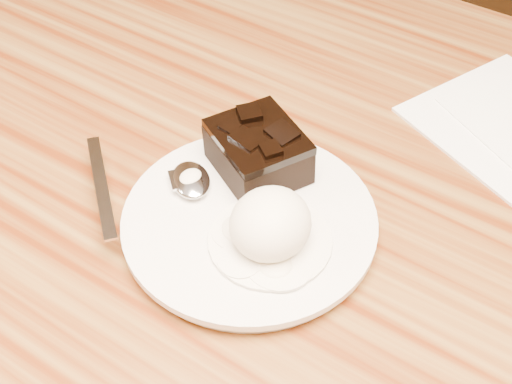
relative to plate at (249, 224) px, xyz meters
The scene contains 8 objects.
plate is the anchor object (origin of this frame).
brownie 0.06m from the plate, 116.56° to the left, with size 0.08×0.07×0.04m, color black.
ice_cream_scoop 0.05m from the plate, 24.47° to the right, with size 0.06×0.07×0.05m, color white.
melt_puddle 0.03m from the plate, 24.47° to the right, with size 0.10×0.10×0.00m, color white.
spoon 0.07m from the plate, behind, with size 0.04×0.19×0.01m, color silver, non-canonical shape.
napkin 0.30m from the plate, 61.68° to the left, with size 0.17×0.17×0.01m, color white.
crumb_a 0.05m from the plate, 83.11° to the right, with size 0.01×0.01×0.00m, color black.
crumb_b 0.07m from the plate, 33.65° to the right, with size 0.01×0.01×0.00m, color black.
Camera 1 is at (0.21, -0.38, 1.21)m, focal length 49.20 mm.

